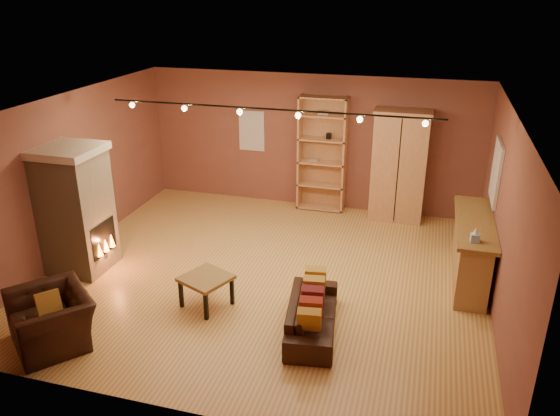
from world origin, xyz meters
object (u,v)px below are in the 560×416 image
(armoire, at_px, (399,166))
(loveseat, at_px, (312,308))
(coffee_table, at_px, (206,281))
(armchair, at_px, (50,311))
(bookcase, at_px, (323,153))
(bar_counter, at_px, (471,250))
(fireplace, at_px, (76,210))

(armoire, xyz_separation_m, loveseat, (-0.78, -4.28, -0.78))
(coffee_table, bearing_deg, loveseat, -6.41)
(coffee_table, bearing_deg, armchair, -139.16)
(bookcase, relative_size, armchair, 1.85)
(bookcase, relative_size, loveseat, 1.43)
(bar_counter, bearing_deg, loveseat, -135.94)
(bookcase, xyz_separation_m, loveseat, (0.80, -4.44, -0.88))
(fireplace, distance_m, bookcase, 4.99)
(bar_counter, relative_size, coffee_table, 2.59)
(armchair, bearing_deg, fireplace, 153.52)
(armoire, height_order, armchair, armoire)
(bookcase, height_order, armoire, bookcase)
(bar_counter, distance_m, armchair, 6.30)
(loveseat, distance_m, armchair, 3.48)
(fireplace, height_order, bookcase, bookcase)
(armoire, bearing_deg, armchair, -126.34)
(loveseat, xyz_separation_m, coffee_table, (-1.65, 0.19, 0.07))
(fireplace, height_order, armoire, armoire)
(fireplace, distance_m, loveseat, 4.24)
(armoire, height_order, coffee_table, armoire)
(fireplace, distance_m, bar_counter, 6.41)
(armchair, bearing_deg, loveseat, 60.08)
(fireplace, distance_m, armchair, 2.19)
(armoire, xyz_separation_m, armchair, (-4.04, -5.49, -0.65))
(fireplace, height_order, armchair, fireplace)
(coffee_table, bearing_deg, bar_counter, 26.41)
(fireplace, height_order, bar_counter, fireplace)
(armoire, relative_size, armchair, 1.73)
(bar_counter, xyz_separation_m, coffee_table, (-3.78, -1.87, -0.12))
(fireplace, height_order, coffee_table, fireplace)
(bookcase, distance_m, armchair, 6.21)
(bookcase, height_order, coffee_table, bookcase)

